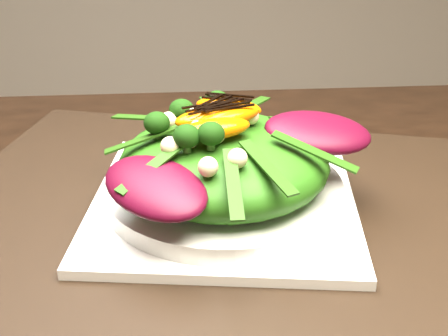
{
  "coord_description": "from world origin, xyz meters",
  "views": [
    {
      "loc": [
        0.17,
        -0.4,
        1.05
      ],
      "look_at": [
        0.21,
        0.1,
        0.8
      ],
      "focal_mm": 48.0,
      "sensor_mm": 36.0,
      "label": 1
    }
  ],
  "objects": [
    {
      "name": "orange_segment",
      "position": [
        0.2,
        0.12,
        0.84
      ],
      "size": [
        0.07,
        0.05,
        0.02
      ],
      "primitive_type": "ellipsoid",
      "rotation": [
        0.0,
        0.0,
        0.35
      ],
      "color": "#D45903",
      "rests_on": "lettuce_mound"
    },
    {
      "name": "balsamic_drizzle",
      "position": [
        0.2,
        0.12,
        0.85
      ],
      "size": [
        0.04,
        0.02,
        0.0
      ],
      "primitive_type": "cube",
      "rotation": [
        0.0,
        0.0,
        0.35
      ],
      "color": "black",
      "rests_on": "orange_segment"
    },
    {
      "name": "salad_bowl",
      "position": [
        0.21,
        0.1,
        0.77
      ],
      "size": [
        0.27,
        0.27,
        0.02
      ],
      "primitive_type": "cylinder",
      "rotation": [
        0.0,
        0.0,
        0.19
      ],
      "color": "silver",
      "rests_on": "plate_base"
    },
    {
      "name": "lettuce_mound",
      "position": [
        0.21,
        0.1,
        0.8
      ],
      "size": [
        0.22,
        0.22,
        0.07
      ],
      "primitive_type": "ellipsoid",
      "rotation": [
        0.0,
        0.0,
        -0.1
      ],
      "color": "#2A5F11",
      "rests_on": "salad_bowl"
    },
    {
      "name": "broccoli_floret",
      "position": [
        0.14,
        0.15,
        0.84
      ],
      "size": [
        0.04,
        0.04,
        0.03
      ],
      "primitive_type": "sphere",
      "rotation": [
        0.0,
        0.0,
        0.07
      ],
      "color": "#173409",
      "rests_on": "lettuce_mound"
    },
    {
      "name": "plate_base",
      "position": [
        0.21,
        0.1,
        0.76
      ],
      "size": [
        0.28,
        0.28,
        0.01
      ],
      "primitive_type": "cube",
      "rotation": [
        0.0,
        0.0,
        -0.14
      ],
      "color": "white",
      "rests_on": "placemat"
    },
    {
      "name": "macadamia_nut",
      "position": [
        0.26,
        0.06,
        0.84
      ],
      "size": [
        0.02,
        0.02,
        0.02
      ],
      "primitive_type": "sphere",
      "rotation": [
        0.0,
        0.0,
        -0.41
      ],
      "color": "#FFF1B3",
      "rests_on": "lettuce_mound"
    },
    {
      "name": "placemat",
      "position": [
        0.21,
        0.1,
        0.75
      ],
      "size": [
        0.65,
        0.56,
        0.0
      ],
      "primitive_type": "cube",
      "rotation": [
        0.0,
        0.0,
        -0.27
      ],
      "color": "black",
      "rests_on": "dining_table"
    },
    {
      "name": "radicchio_leaf",
      "position": [
        0.3,
        0.1,
        0.83
      ],
      "size": [
        0.1,
        0.07,
        0.02
      ],
      "primitive_type": "ellipsoid",
      "rotation": [
        0.0,
        0.0,
        -0.06
      ],
      "color": "#3F0617",
      "rests_on": "lettuce_mound"
    }
  ]
}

